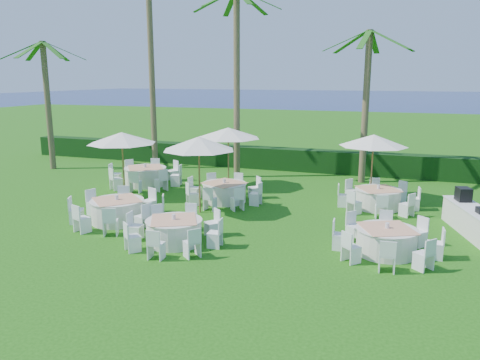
# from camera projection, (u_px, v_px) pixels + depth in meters

# --- Properties ---
(ground) EXTENTS (120.00, 120.00, 0.00)m
(ground) POSITION_uv_depth(u_px,v_px,m) (207.00, 237.00, 15.23)
(ground) COLOR #1C530E
(ground) RESTS_ON ground
(hedge) EXTENTS (34.00, 1.00, 1.20)m
(hedge) POSITION_uv_depth(u_px,v_px,m) (292.00, 159.00, 26.16)
(hedge) COLOR black
(hedge) RESTS_ON ground
(ocean) EXTENTS (260.00, 260.00, 0.00)m
(ocean) POSITION_uv_depth(u_px,v_px,m) (380.00, 99.00, 109.19)
(ocean) COLOR #07174F
(ocean) RESTS_ON ground
(banquet_table_a) EXTENTS (3.26, 3.26, 1.00)m
(banquet_table_a) POSITION_uv_depth(u_px,v_px,m) (117.00, 210.00, 16.74)
(banquet_table_a) COLOR silver
(banquet_table_a) RESTS_ON ground
(banquet_table_b) EXTENTS (3.11, 3.11, 0.94)m
(banquet_table_b) POSITION_uv_depth(u_px,v_px,m) (174.00, 231.00, 14.61)
(banquet_table_b) COLOR silver
(banquet_table_b) RESTS_ON ground
(banquet_table_c) EXTENTS (3.13, 3.13, 0.95)m
(banquet_table_c) POSITION_uv_depth(u_px,v_px,m) (386.00, 240.00, 13.74)
(banquet_table_c) COLOR silver
(banquet_table_c) RESTS_ON ground
(banquet_table_d) EXTENTS (3.50, 3.50, 1.05)m
(banquet_table_d) POSITION_uv_depth(u_px,v_px,m) (145.00, 176.00, 22.50)
(banquet_table_d) COLOR silver
(banquet_table_d) RESTS_ON ground
(banquet_table_e) EXTENTS (3.23, 3.23, 0.97)m
(banquet_table_e) POSITION_uv_depth(u_px,v_px,m) (224.00, 192.00, 19.50)
(banquet_table_e) COLOR silver
(banquet_table_e) RESTS_ON ground
(banquet_table_f) EXTENTS (3.16, 3.16, 0.95)m
(banquet_table_f) POSITION_uv_depth(u_px,v_px,m) (378.00, 198.00, 18.54)
(banquet_table_f) COLOR silver
(banquet_table_f) RESTS_ON ground
(umbrella_a) EXTENTS (2.94, 2.94, 2.81)m
(umbrella_a) POSITION_uv_depth(u_px,v_px,m) (122.00, 138.00, 19.95)
(umbrella_a) COLOR brown
(umbrella_a) RESTS_ON ground
(umbrella_b) EXTENTS (2.76, 2.76, 2.94)m
(umbrella_b) POSITION_uv_depth(u_px,v_px,m) (199.00, 144.00, 17.46)
(umbrella_b) COLOR brown
(umbrella_b) RESTS_ON ground
(umbrella_c) EXTENTS (3.00, 3.00, 2.83)m
(umbrella_c) POSITION_uv_depth(u_px,v_px,m) (228.00, 133.00, 21.59)
(umbrella_c) COLOR brown
(umbrella_c) RESTS_ON ground
(umbrella_d) EXTENTS (2.80, 2.80, 2.80)m
(umbrella_d) POSITION_uv_depth(u_px,v_px,m) (373.00, 140.00, 19.27)
(umbrella_d) COLOR brown
(umbrella_d) RESTS_ON ground
(buffet_table) EXTENTS (1.84, 3.91, 1.36)m
(buffet_table) POSITION_uv_depth(u_px,v_px,m) (475.00, 222.00, 15.29)
(buffet_table) COLOR silver
(buffet_table) RESTS_ON ground
(palm_a) EXTENTS (4.32, 4.32, 11.63)m
(palm_a) POSITION_uv_depth(u_px,v_px,m) (151.00, 55.00, 25.49)
(palm_a) COLOR brown
(palm_a) RESTS_ON ground
(palm_b) EXTENTS (4.40, 4.12, 9.24)m
(palm_b) POSITION_uv_depth(u_px,v_px,m) (237.00, 78.00, 23.37)
(palm_b) COLOR brown
(palm_b) RESTS_ON ground
(palm_d) EXTENTS (4.13, 4.40, 7.28)m
(palm_d) POSITION_uv_depth(u_px,v_px,m) (366.00, 99.00, 22.37)
(palm_d) COLOR brown
(palm_d) RESTS_ON ground
(palm_f) EXTENTS (4.11, 4.40, 7.02)m
(palm_f) POSITION_uv_depth(u_px,v_px,m) (47.00, 99.00, 25.83)
(palm_f) COLOR brown
(palm_f) RESTS_ON ground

